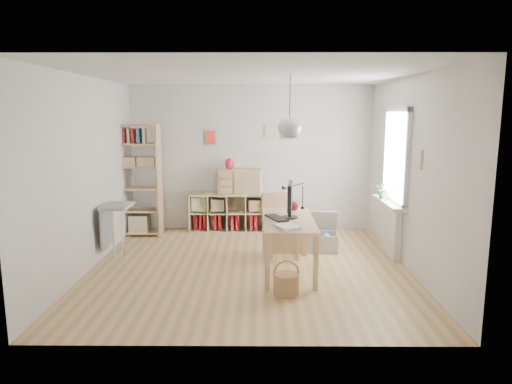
{
  "coord_description": "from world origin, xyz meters",
  "views": [
    {
      "loc": [
        0.14,
        -6.28,
        2.19
      ],
      "look_at": [
        0.1,
        0.3,
        1.05
      ],
      "focal_mm": 32.0,
      "sensor_mm": 36.0,
      "label": 1
    }
  ],
  "objects_px": {
    "storage_chest": "(320,238)",
    "chair": "(279,221)",
    "desk": "(288,226)",
    "tall_bookshelf": "(137,176)",
    "cube_shelf": "(226,215)",
    "drawer_chest": "(240,181)",
    "monitor": "(290,198)"
  },
  "relations": [
    {
      "from": "cube_shelf",
      "to": "chair",
      "type": "bearing_deg",
      "value": -59.33
    },
    {
      "from": "tall_bookshelf",
      "to": "chair",
      "type": "bearing_deg",
      "value": -27.25
    },
    {
      "from": "desk",
      "to": "tall_bookshelf",
      "type": "height_order",
      "value": "tall_bookshelf"
    },
    {
      "from": "cube_shelf",
      "to": "storage_chest",
      "type": "relative_size",
      "value": 2.02
    },
    {
      "from": "desk",
      "to": "drawer_chest",
      "type": "height_order",
      "value": "drawer_chest"
    },
    {
      "from": "desk",
      "to": "tall_bookshelf",
      "type": "bearing_deg",
      "value": 142.99
    },
    {
      "from": "cube_shelf",
      "to": "storage_chest",
      "type": "distance_m",
      "value": 2.01
    },
    {
      "from": "chair",
      "to": "monitor",
      "type": "height_order",
      "value": "monitor"
    },
    {
      "from": "desk",
      "to": "monitor",
      "type": "xyz_separation_m",
      "value": [
        0.02,
        0.06,
        0.37
      ]
    },
    {
      "from": "cube_shelf",
      "to": "monitor",
      "type": "xyz_separation_m",
      "value": [
        1.04,
        -2.17,
        0.73
      ]
    },
    {
      "from": "storage_chest",
      "to": "chair",
      "type": "bearing_deg",
      "value": -145.46
    },
    {
      "from": "chair",
      "to": "drawer_chest",
      "type": "bearing_deg",
      "value": 98.96
    },
    {
      "from": "chair",
      "to": "tall_bookshelf",
      "type": "bearing_deg",
      "value": 138.34
    },
    {
      "from": "cube_shelf",
      "to": "tall_bookshelf",
      "type": "relative_size",
      "value": 0.7
    },
    {
      "from": "cube_shelf",
      "to": "drawer_chest",
      "type": "relative_size",
      "value": 1.76
    },
    {
      "from": "desk",
      "to": "monitor",
      "type": "height_order",
      "value": "monitor"
    },
    {
      "from": "desk",
      "to": "storage_chest",
      "type": "height_order",
      "value": "desk"
    },
    {
      "from": "tall_bookshelf",
      "to": "chair",
      "type": "relative_size",
      "value": 2.04
    },
    {
      "from": "monitor",
      "to": "drawer_chest",
      "type": "relative_size",
      "value": 0.71
    },
    {
      "from": "tall_bookshelf",
      "to": "drawer_chest",
      "type": "height_order",
      "value": "tall_bookshelf"
    },
    {
      "from": "cube_shelf",
      "to": "chair",
      "type": "relative_size",
      "value": 1.43
    },
    {
      "from": "cube_shelf",
      "to": "drawer_chest",
      "type": "distance_m",
      "value": 0.7
    },
    {
      "from": "desk",
      "to": "storage_chest",
      "type": "bearing_deg",
      "value": 60.16
    },
    {
      "from": "cube_shelf",
      "to": "tall_bookshelf",
      "type": "xyz_separation_m",
      "value": [
        -1.56,
        -0.28,
        0.79
      ]
    },
    {
      "from": "tall_bookshelf",
      "to": "monitor",
      "type": "distance_m",
      "value": 3.22
    },
    {
      "from": "cube_shelf",
      "to": "storage_chest",
      "type": "xyz_separation_m",
      "value": [
        1.61,
        -1.2,
        -0.1
      ]
    },
    {
      "from": "monitor",
      "to": "drawer_chest",
      "type": "height_order",
      "value": "monitor"
    },
    {
      "from": "cube_shelf",
      "to": "desk",
      "type": "bearing_deg",
      "value": -65.39
    },
    {
      "from": "monitor",
      "to": "storage_chest",
      "type": "bearing_deg",
      "value": 65.54
    },
    {
      "from": "cube_shelf",
      "to": "chair",
      "type": "distance_m",
      "value": 1.84
    },
    {
      "from": "cube_shelf",
      "to": "tall_bookshelf",
      "type": "height_order",
      "value": "tall_bookshelf"
    },
    {
      "from": "tall_bookshelf",
      "to": "drawer_chest",
      "type": "distance_m",
      "value": 1.85
    }
  ]
}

